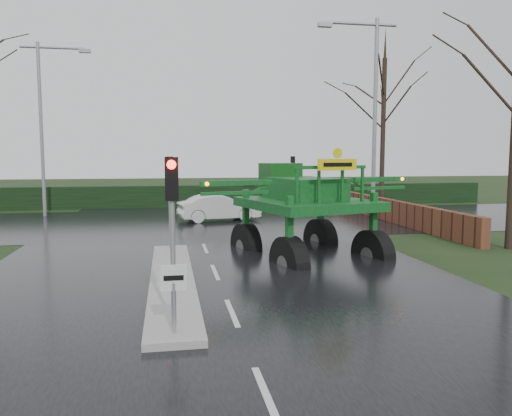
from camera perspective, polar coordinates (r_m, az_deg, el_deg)
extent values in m
plane|color=black|center=(11.52, -2.77, -11.96)|extent=(140.00, 140.00, 0.00)
cube|color=black|center=(21.22, -6.25, -3.67)|extent=(14.00, 80.00, 0.02)
cube|color=black|center=(27.14, -7.12, -1.56)|extent=(80.00, 12.00, 0.02)
cube|color=gray|center=(14.30, -9.57, -8.12)|extent=(1.20, 10.00, 0.16)
cube|color=black|center=(35.01, -7.83, 1.34)|extent=(44.00, 0.90, 1.50)
cube|color=#592D1E|center=(29.53, 13.66, 0.08)|extent=(0.40, 20.00, 1.20)
cylinder|color=gray|center=(9.81, -9.34, -11.28)|extent=(0.07, 0.07, 1.00)
cube|color=silver|center=(9.65, -9.40, -7.87)|extent=(0.50, 0.04, 0.50)
cube|color=black|center=(9.63, -9.40, -7.90)|extent=(0.38, 0.01, 0.10)
cylinder|color=gray|center=(10.03, -9.49, -4.42)|extent=(0.10, 0.10, 3.50)
cube|color=black|center=(9.88, -9.62, 3.30)|extent=(0.26, 0.22, 0.85)
sphere|color=#FF0C07|center=(9.74, -9.64, 4.91)|extent=(0.18, 0.18, 0.18)
cylinder|color=gray|center=(18.46, -9.81, 0.31)|extent=(0.10, 0.10, 3.50)
cube|color=black|center=(18.38, -9.88, 4.50)|extent=(0.26, 0.22, 0.85)
sphere|color=#FF0C07|center=(18.24, -9.90, 5.37)|extent=(0.18, 0.18, 0.18)
cylinder|color=gray|center=(31.91, 4.20, 2.74)|extent=(0.10, 0.10, 3.50)
cube|color=black|center=(31.87, 4.22, 5.16)|extent=(0.26, 0.22, 0.85)
sphere|color=#FF0C07|center=(31.99, 4.16, 5.67)|extent=(0.18, 0.18, 0.18)
cylinder|color=gray|center=(24.96, 13.40, 9.16)|extent=(0.20, 0.20, 10.00)
cylinder|color=gray|center=(25.37, 11.91, 19.89)|extent=(3.52, 0.14, 0.14)
cube|color=gray|center=(24.76, 7.88, 20.03)|extent=(0.65, 0.30, 0.20)
cylinder|color=gray|center=(31.71, -23.33, 8.12)|extent=(0.20, 0.20, 10.00)
cylinder|color=gray|center=(32.10, -22.24, 16.60)|extent=(3.52, 0.14, 0.14)
cube|color=gray|center=(31.78, -18.99, 16.61)|extent=(0.65, 0.30, 0.20)
cylinder|color=black|center=(35.00, 14.30, 8.18)|extent=(0.32, 0.32, 10.00)
cone|color=black|center=(35.71, 14.55, 17.51)|extent=(0.24, 0.24, 2.50)
cylinder|color=black|center=(17.01, -4.02, -2.84)|extent=(1.00, 1.96, 1.89)
cylinder|color=#595B56|center=(17.01, -4.02, -2.84)|extent=(0.71, 0.79, 0.66)
cube|color=#0B4216|center=(16.87, -4.05, 1.13)|extent=(0.26, 0.26, 2.17)
cylinder|color=black|center=(18.52, 5.82, -2.13)|extent=(1.00, 1.96, 1.89)
cylinder|color=#595B56|center=(18.52, 5.82, -2.13)|extent=(0.71, 0.79, 0.66)
cube|color=#0B4216|center=(18.39, 5.86, 1.52)|extent=(0.26, 0.26, 2.17)
cylinder|color=black|center=(13.95, 1.15, -4.78)|extent=(1.00, 1.96, 1.89)
cylinder|color=#595B56|center=(13.95, 1.15, -4.78)|extent=(0.71, 0.79, 0.66)
cube|color=#0B4216|center=(13.77, 1.16, 0.06)|extent=(0.26, 0.26, 2.17)
cylinder|color=black|center=(15.75, 12.29, -3.67)|extent=(1.00, 1.96, 1.89)
cylinder|color=#595B56|center=(15.75, 12.29, -3.67)|extent=(0.71, 0.79, 0.66)
cube|color=#0B4216|center=(15.60, 12.39, 0.61)|extent=(0.26, 0.26, 2.17)
cube|color=#0B4216|center=(16.02, 3.86, 3.08)|extent=(5.03, 5.43, 0.33)
cube|color=#0B4216|center=(16.17, 3.55, 4.95)|extent=(2.76, 3.29, 0.85)
cube|color=#104614|center=(17.84, 0.58, 6.12)|extent=(1.67, 1.47, 1.23)
cube|color=#0B4216|center=(14.72, 6.82, 8.13)|extent=(2.76, 0.87, 0.11)
cube|color=#0B4216|center=(14.40, -5.96, 6.12)|extent=(2.41, 0.82, 0.17)
sphere|color=orange|center=(13.99, -9.86, 6.07)|extent=(0.13, 0.13, 0.13)
cube|color=#0B4216|center=(17.39, 13.26, 5.96)|extent=(2.41, 0.82, 0.17)
sphere|color=orange|center=(17.99, 16.04, 5.89)|extent=(0.13, 0.13, 0.13)
cube|color=yellow|center=(14.40, 7.64, 8.54)|extent=(1.47, 0.46, 0.38)
cube|color=black|center=(14.40, 7.64, 8.54)|extent=(1.10, 0.31, 0.13)
cylinder|color=yellow|center=(14.42, 7.66, 10.04)|extent=(0.34, 0.13, 0.34)
imported|color=silver|center=(27.31, -4.24, -1.50)|extent=(4.61, 2.27, 1.45)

